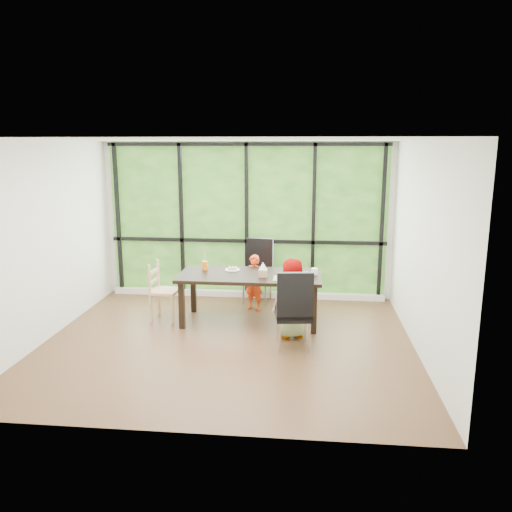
% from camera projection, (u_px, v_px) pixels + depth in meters
% --- Properties ---
extents(ground, '(5.00, 5.00, 0.00)m').
position_uv_depth(ground, '(228.00, 342.00, 6.92)').
color(ground, black).
rests_on(ground, ground).
extents(back_wall, '(5.00, 0.00, 5.00)m').
position_uv_depth(back_wall, '(247.00, 221.00, 8.82)').
color(back_wall, silver).
rests_on(back_wall, ground).
extents(foliage_backdrop, '(4.80, 0.02, 2.65)m').
position_uv_depth(foliage_backdrop, '(247.00, 221.00, 8.80)').
color(foliage_backdrop, '#1F4E19').
rests_on(foliage_backdrop, back_wall).
extents(window_mullions, '(4.80, 0.06, 2.65)m').
position_uv_depth(window_mullions, '(247.00, 221.00, 8.76)').
color(window_mullions, black).
rests_on(window_mullions, back_wall).
extents(window_sill, '(4.80, 0.12, 0.10)m').
position_uv_depth(window_sill, '(247.00, 294.00, 9.00)').
color(window_sill, silver).
rests_on(window_sill, ground).
extents(dining_table, '(2.20, 1.16, 0.75)m').
position_uv_depth(dining_table, '(250.00, 298.00, 7.66)').
color(dining_table, black).
rests_on(dining_table, ground).
extents(chair_window_leather, '(0.52, 0.52, 1.08)m').
position_uv_depth(chair_window_leather, '(257.00, 272.00, 8.58)').
color(chair_window_leather, black).
rests_on(chair_window_leather, ground).
extents(chair_interior_leather, '(0.51, 0.51, 1.08)m').
position_uv_depth(chair_interior_leather, '(293.00, 309.00, 6.63)').
color(chair_interior_leather, black).
rests_on(chair_interior_leather, ground).
extents(chair_end_beech, '(0.43, 0.44, 0.90)m').
position_uv_depth(chair_end_beech, '(165.00, 291.00, 7.76)').
color(chair_end_beech, tan).
rests_on(chair_end_beech, ground).
extents(child_toddler, '(0.39, 0.34, 0.91)m').
position_uv_depth(child_toddler, '(254.00, 283.00, 8.21)').
color(child_toddler, '#EB4015').
rests_on(child_toddler, ground).
extents(child_older, '(0.64, 0.54, 1.12)m').
position_uv_depth(child_older, '(290.00, 298.00, 7.03)').
color(child_older, gray).
rests_on(child_older, ground).
extents(placemat, '(0.41, 0.30, 0.01)m').
position_uv_depth(placemat, '(287.00, 279.00, 7.31)').
color(placemat, tan).
rests_on(placemat, dining_table).
extents(plate_far, '(0.23, 0.23, 0.01)m').
position_uv_depth(plate_far, '(232.00, 270.00, 7.81)').
color(plate_far, white).
rests_on(plate_far, dining_table).
extents(plate_near, '(0.24, 0.24, 0.02)m').
position_uv_depth(plate_near, '(288.00, 279.00, 7.28)').
color(plate_near, white).
rests_on(plate_near, dining_table).
extents(orange_cup, '(0.08, 0.08, 0.13)m').
position_uv_depth(orange_cup, '(205.00, 265.00, 7.83)').
color(orange_cup, orange).
rests_on(orange_cup, dining_table).
extents(green_cup, '(0.08, 0.08, 0.12)m').
position_uv_depth(green_cup, '(306.00, 276.00, 7.22)').
color(green_cup, '#69DE39').
rests_on(green_cup, dining_table).
extents(white_mug, '(0.10, 0.10, 0.10)m').
position_uv_depth(white_mug, '(315.00, 271.00, 7.53)').
color(white_mug, white).
rests_on(white_mug, dining_table).
extents(tissue_box, '(0.12, 0.12, 0.11)m').
position_uv_depth(tissue_box, '(263.00, 273.00, 7.42)').
color(tissue_box, tan).
rests_on(tissue_box, dining_table).
extents(crepe_rolls_far, '(0.15, 0.12, 0.04)m').
position_uv_depth(crepe_rolls_far, '(232.00, 268.00, 7.80)').
color(crepe_rolls_far, tan).
rests_on(crepe_rolls_far, plate_far).
extents(crepe_rolls_near, '(0.15, 0.12, 0.04)m').
position_uv_depth(crepe_rolls_near, '(288.00, 277.00, 7.28)').
color(crepe_rolls_near, tan).
rests_on(crepe_rolls_near, plate_near).
extents(straw_white, '(0.01, 0.04, 0.20)m').
position_uv_depth(straw_white, '(205.00, 259.00, 7.81)').
color(straw_white, white).
rests_on(straw_white, orange_cup).
extents(straw_pink, '(0.01, 0.04, 0.20)m').
position_uv_depth(straw_pink, '(306.00, 269.00, 7.20)').
color(straw_pink, pink).
rests_on(straw_pink, green_cup).
extents(tissue, '(0.12, 0.12, 0.11)m').
position_uv_depth(tissue, '(263.00, 266.00, 7.40)').
color(tissue, white).
rests_on(tissue, tissue_box).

